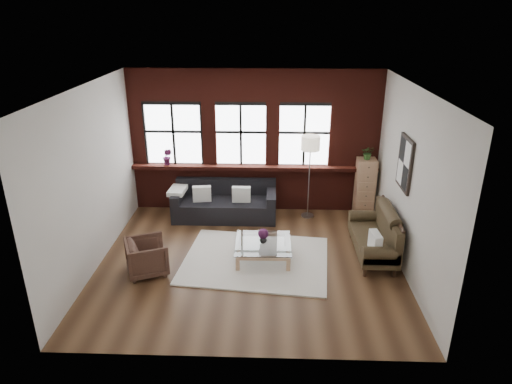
{
  "coord_description": "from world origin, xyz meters",
  "views": [
    {
      "loc": [
        0.38,
        -7.35,
        4.39
      ],
      "look_at": [
        0.1,
        0.6,
        1.15
      ],
      "focal_mm": 32.0,
      "sensor_mm": 36.0,
      "label": 1
    }
  ],
  "objects_px": {
    "vintage_settee": "(373,234)",
    "coffee_table": "(263,251)",
    "vase": "(263,239)",
    "armchair": "(147,257)",
    "drawer_chest": "(365,188)",
    "floor_lamp": "(309,174)",
    "dark_sofa": "(225,200)"
  },
  "relations": [
    {
      "from": "vintage_settee",
      "to": "drawer_chest",
      "type": "relative_size",
      "value": 1.29
    },
    {
      "from": "vintage_settee",
      "to": "coffee_table",
      "type": "bearing_deg",
      "value": -174.74
    },
    {
      "from": "floor_lamp",
      "to": "drawer_chest",
      "type": "bearing_deg",
      "value": 5.25
    },
    {
      "from": "dark_sofa",
      "to": "floor_lamp",
      "type": "relative_size",
      "value": 1.13
    },
    {
      "from": "vintage_settee",
      "to": "armchair",
      "type": "relative_size",
      "value": 2.45
    },
    {
      "from": "coffee_table",
      "to": "drawer_chest",
      "type": "distance_m",
      "value": 3.04
    },
    {
      "from": "vintage_settee",
      "to": "coffee_table",
      "type": "distance_m",
      "value": 2.08
    },
    {
      "from": "coffee_table",
      "to": "dark_sofa",
      "type": "bearing_deg",
      "value": 116.51
    },
    {
      "from": "dark_sofa",
      "to": "vintage_settee",
      "type": "height_order",
      "value": "vintage_settee"
    },
    {
      "from": "vase",
      "to": "floor_lamp",
      "type": "xyz_separation_m",
      "value": [
        0.96,
        1.91,
        0.6
      ]
    },
    {
      "from": "vintage_settee",
      "to": "vase",
      "type": "height_order",
      "value": "vintage_settee"
    },
    {
      "from": "dark_sofa",
      "to": "coffee_table",
      "type": "xyz_separation_m",
      "value": [
        0.89,
        -1.78,
        -0.25
      ]
    },
    {
      "from": "vintage_settee",
      "to": "floor_lamp",
      "type": "relative_size",
      "value": 0.85
    },
    {
      "from": "dark_sofa",
      "to": "armchair",
      "type": "height_order",
      "value": "dark_sofa"
    },
    {
      "from": "drawer_chest",
      "to": "floor_lamp",
      "type": "bearing_deg",
      "value": -174.75
    },
    {
      "from": "coffee_table",
      "to": "vase",
      "type": "distance_m",
      "value": 0.24
    },
    {
      "from": "vintage_settee",
      "to": "coffee_table",
      "type": "relative_size",
      "value": 1.67
    },
    {
      "from": "floor_lamp",
      "to": "armchair",
      "type": "bearing_deg",
      "value": -140.54
    },
    {
      "from": "dark_sofa",
      "to": "drawer_chest",
      "type": "bearing_deg",
      "value": 4.4
    },
    {
      "from": "dark_sofa",
      "to": "armchair",
      "type": "distance_m",
      "value": 2.6
    },
    {
      "from": "dark_sofa",
      "to": "armchair",
      "type": "bearing_deg",
      "value": -115.99
    },
    {
      "from": "vase",
      "to": "floor_lamp",
      "type": "bearing_deg",
      "value": 63.29
    },
    {
      "from": "dark_sofa",
      "to": "floor_lamp",
      "type": "distance_m",
      "value": 1.95
    },
    {
      "from": "vase",
      "to": "coffee_table",
      "type": "bearing_deg",
      "value": 0.0
    },
    {
      "from": "armchair",
      "to": "dark_sofa",
      "type": "bearing_deg",
      "value": -48.22
    },
    {
      "from": "coffee_table",
      "to": "floor_lamp",
      "type": "distance_m",
      "value": 2.3
    },
    {
      "from": "coffee_table",
      "to": "vase",
      "type": "relative_size",
      "value": 6.88
    },
    {
      "from": "dark_sofa",
      "to": "floor_lamp",
      "type": "xyz_separation_m",
      "value": [
        1.85,
        0.12,
        0.59
      ]
    },
    {
      "from": "coffee_table",
      "to": "drawer_chest",
      "type": "height_order",
      "value": "drawer_chest"
    },
    {
      "from": "coffee_table",
      "to": "vintage_settee",
      "type": "bearing_deg",
      "value": 5.26
    },
    {
      "from": "coffee_table",
      "to": "floor_lamp",
      "type": "height_order",
      "value": "floor_lamp"
    },
    {
      "from": "armchair",
      "to": "drawer_chest",
      "type": "distance_m",
      "value": 4.98
    }
  ]
}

